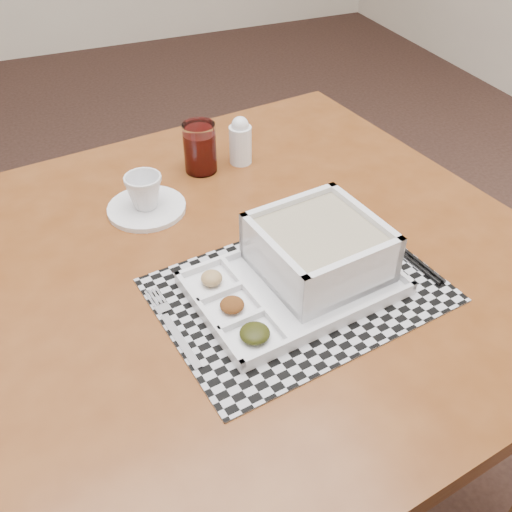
# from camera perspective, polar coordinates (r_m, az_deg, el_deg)

# --- Properties ---
(floor) EXTENTS (5.00, 5.00, 0.00)m
(floor) POSITION_cam_1_polar(r_m,az_deg,el_deg) (2.04, -15.09, -4.42)
(floor) COLOR black
(floor) RESTS_ON ground
(dining_table) EXTENTS (1.12, 1.12, 0.74)m
(dining_table) POSITION_cam_1_polar(r_m,az_deg,el_deg) (1.05, -0.44, -2.60)
(dining_table) COLOR #5E2C11
(dining_table) RESTS_ON ground
(placemat) EXTENTS (0.48, 0.38, 0.00)m
(placemat) POSITION_cam_1_polar(r_m,az_deg,el_deg) (0.92, 4.31, -3.42)
(placemat) COLOR #B5B5BD
(placemat) RESTS_ON dining_table
(serving_tray) EXTENTS (0.35, 0.26, 0.10)m
(serving_tray) POSITION_cam_1_polar(r_m,az_deg,el_deg) (0.92, 5.58, -0.31)
(serving_tray) COLOR white
(serving_tray) RESTS_ON placemat
(fork) EXTENTS (0.04, 0.19, 0.00)m
(fork) POSITION_cam_1_polar(r_m,az_deg,el_deg) (0.87, -8.32, -6.73)
(fork) COLOR silver
(fork) RESTS_ON placemat
(spoon) EXTENTS (0.04, 0.18, 0.01)m
(spoon) POSITION_cam_1_polar(r_m,az_deg,el_deg) (1.06, 11.23, 2.81)
(spoon) COLOR silver
(spoon) RESTS_ON placemat
(chopsticks) EXTENTS (0.05, 0.24, 0.01)m
(chopsticks) POSITION_cam_1_polar(r_m,az_deg,el_deg) (1.03, 13.55, 1.22)
(chopsticks) COLOR black
(chopsticks) RESTS_ON placemat
(saucer) EXTENTS (0.15, 0.15, 0.01)m
(saucer) POSITION_cam_1_polar(r_m,az_deg,el_deg) (1.12, -10.87, 4.72)
(saucer) COLOR white
(saucer) RESTS_ON dining_table
(cup) EXTENTS (0.08, 0.08, 0.07)m
(cup) POSITION_cam_1_polar(r_m,az_deg,el_deg) (1.10, -11.11, 6.36)
(cup) COLOR white
(cup) RESTS_ON saucer
(juice_glass) EXTENTS (0.07, 0.07, 0.11)m
(juice_glass) POSITION_cam_1_polar(r_m,az_deg,el_deg) (1.21, -5.62, 10.56)
(juice_glass) COLOR white
(juice_glass) RESTS_ON dining_table
(creamer_bottle) EXTENTS (0.05, 0.05, 0.11)m
(creamer_bottle) POSITION_cam_1_polar(r_m,az_deg,el_deg) (1.23, -1.57, 11.42)
(creamer_bottle) COLOR white
(creamer_bottle) RESTS_ON dining_table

